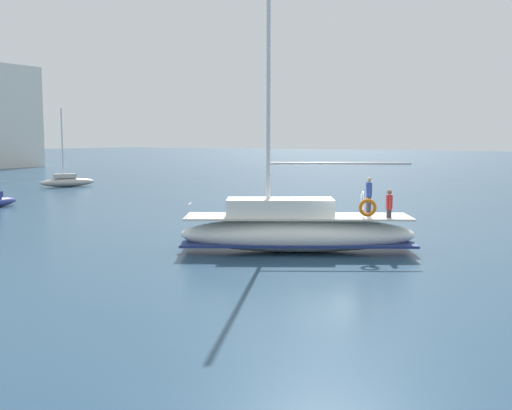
% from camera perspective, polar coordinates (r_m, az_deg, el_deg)
% --- Properties ---
extents(ground_plane, '(400.00, 400.00, 0.00)m').
position_cam_1_polar(ground_plane, '(25.22, 6.86, -4.32)').
color(ground_plane, navy).
extents(main_sailboat, '(7.00, 9.46, 12.15)m').
position_cam_1_polar(main_sailboat, '(24.90, 3.74, -2.32)').
color(main_sailboat, white).
rests_on(main_sailboat, ground).
extents(moored_sloop_near, '(5.19, 3.30, 7.39)m').
position_cam_1_polar(moored_sloop_near, '(60.57, -17.28, 2.17)').
color(moored_sloop_near, '#B7B2A8').
rests_on(moored_sloop_near, ground).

